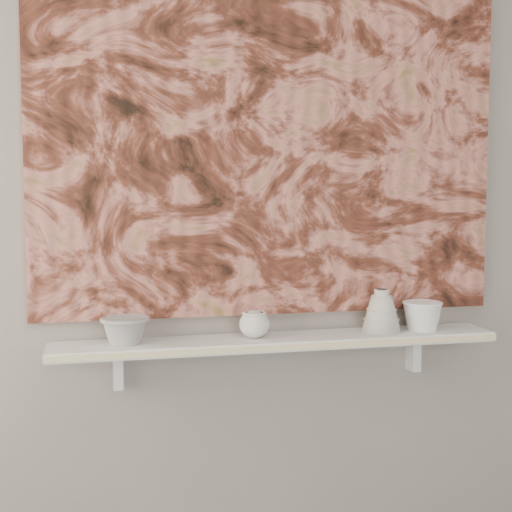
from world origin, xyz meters
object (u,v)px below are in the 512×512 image
object	(u,v)px
painting	(272,141)
cup_cream	(254,324)
bowl_grey	(125,330)
bowl_white	(422,316)
bell_vessel	(381,311)
shelf	(278,341)

from	to	relation	value
painting	cup_cream	xyz separation A→B (m)	(-0.08, -0.08, -0.57)
bowl_grey	painting	bearing A→B (deg)	9.71
cup_cream	bowl_white	distance (m)	0.56
cup_cream	bell_vessel	size ratio (longest dim) A/B	0.67
painting	bowl_white	distance (m)	0.75
bowl_white	painting	bearing A→B (deg)	170.62
shelf	bowl_grey	xyz separation A→B (m)	(-0.47, 0.00, 0.06)
bowl_white	bell_vessel	bearing A→B (deg)	180.00
cup_cream	bowl_white	world-z (taller)	bowl_white
painting	cup_cream	world-z (taller)	painting
bell_vessel	shelf	bearing A→B (deg)	180.00
bowl_grey	bowl_white	distance (m)	0.96
shelf	bowl_white	world-z (taller)	bowl_white
bowl_white	shelf	bearing A→B (deg)	180.00
bell_vessel	bowl_white	xyz separation A→B (m)	(0.14, 0.00, -0.02)
bell_vessel	bowl_white	distance (m)	0.14
bowl_grey	bell_vessel	distance (m)	0.82
bowl_grey	cup_cream	world-z (taller)	cup_cream
shelf	bell_vessel	world-z (taller)	bell_vessel
shelf	bowl_white	bearing A→B (deg)	0.00
shelf	painting	xyz separation A→B (m)	(0.00, 0.08, 0.62)
bowl_grey	bell_vessel	world-z (taller)	bell_vessel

